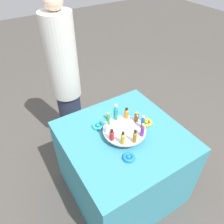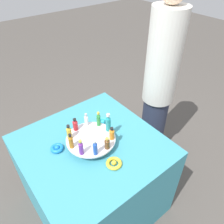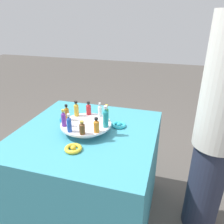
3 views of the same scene
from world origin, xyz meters
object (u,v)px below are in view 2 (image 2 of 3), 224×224
object	(u,v)px
ribbon_bow_gold	(114,163)
ribbon_bow_teal	(103,122)
bottle_amber	(71,141)
bottle_brown	(107,143)
bottle_red	(75,125)
bottle_purple	(81,148)
bottle_teal	(108,123)
bottle_gold	(69,132)
bottle_blue	(95,148)
display_stand	(91,140)
bottle_clear	(86,120)
person_figure	(159,85)
bottle_green	(99,119)
bottle_orange	(112,134)
ribbon_bow_blue	(57,148)

from	to	relation	value
ribbon_bow_gold	ribbon_bow_teal	bearing A→B (deg)	-116.48
bottle_amber	bottle_brown	bearing A→B (deg)	139.99
bottle_brown	bottle_red	bearing A→B (deg)	-76.01
bottle_purple	bottle_teal	bearing A→B (deg)	-166.01
bottle_gold	bottle_amber	xyz separation A→B (m)	(0.03, 0.08, 0.00)
bottle_blue	ribbon_bow_teal	bearing A→B (deg)	-133.54
display_stand	ribbon_bow_teal	world-z (taller)	display_stand
bottle_brown	ribbon_bow_gold	bearing A→B (deg)	78.01
bottle_brown	bottle_teal	world-z (taller)	bottle_teal
display_stand	bottle_brown	bearing A→B (deg)	103.99
bottle_teal	bottle_red	size ratio (longest dim) A/B	1.49
bottle_clear	bottle_amber	bearing A→B (deg)	31.99
display_stand	person_figure	xyz separation A→B (m)	(-0.81, -0.13, 0.06)
bottle_green	ribbon_bow_gold	xyz separation A→B (m)	(0.10, 0.30, -0.10)
bottle_amber	ribbon_bow_gold	distance (m)	0.30
bottle_teal	bottle_red	distance (m)	0.23
bottle_clear	display_stand	bearing A→B (deg)	67.99
display_stand	bottle_gold	distance (m)	0.16
ribbon_bow_teal	bottle_amber	bearing A→B (deg)	19.46
display_stand	bottle_clear	bearing A→B (deg)	-112.01
bottle_blue	bottle_orange	bearing A→B (deg)	-166.01
bottle_gold	person_figure	xyz separation A→B (m)	(-0.92, -0.04, -0.01)
bottle_amber	bottle_teal	xyz separation A→B (m)	(-0.28, 0.02, 0.01)
bottle_purple	bottle_green	world-z (taller)	same
display_stand	bottle_red	size ratio (longest dim) A/B	3.47
bottle_green	ribbon_bow_teal	size ratio (longest dim) A/B	1.17
display_stand	bottle_gold	bearing A→B (deg)	-40.01
bottle_blue	bottle_clear	size ratio (longest dim) A/B	1.18
ribbon_bow_gold	bottle_amber	bearing A→B (deg)	-57.22
bottle_teal	ribbon_bow_gold	world-z (taller)	bottle_teal
bottle_blue	bottle_brown	bearing A→B (deg)	175.99
bottle_purple	bottle_gold	bearing A→B (deg)	-94.01
bottle_gold	ribbon_bow_blue	distance (m)	0.14
bottle_amber	bottle_green	bearing A→B (deg)	-166.01
ribbon_bow_blue	bottle_green	bearing A→B (deg)	175.04
bottle_teal	person_figure	xyz separation A→B (m)	(-0.67, -0.14, -0.03)
display_stand	ribbon_bow_teal	distance (m)	0.23
bottle_green	ribbon_bow_gold	size ratio (longest dim) A/B	1.14
bottle_blue	person_figure	distance (m)	0.90
bottle_brown	ribbon_bow_teal	world-z (taller)	bottle_brown
bottle_orange	person_figure	xyz separation A→B (m)	(-0.70, -0.22, -0.01)
bottle_red	bottle_green	bearing A→B (deg)	157.99
bottle_clear	bottle_purple	bearing A→B (deg)	49.99
bottle_amber	bottle_purple	xyz separation A→B (m)	(-0.02, 0.08, 0.00)
bottle_teal	bottle_red	bearing A→B (deg)	-40.01
bottle_teal	bottle_gold	bearing A→B (deg)	-22.01
bottle_clear	bottle_gold	bearing A→B (deg)	13.99
bottle_gold	bottle_clear	xyz separation A→B (m)	(-0.16, -0.04, -0.00)
bottle_gold	bottle_purple	world-z (taller)	bottle_purple
ribbon_bow_gold	ribbon_bow_teal	xyz separation A→B (m)	(-0.18, -0.35, -0.00)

